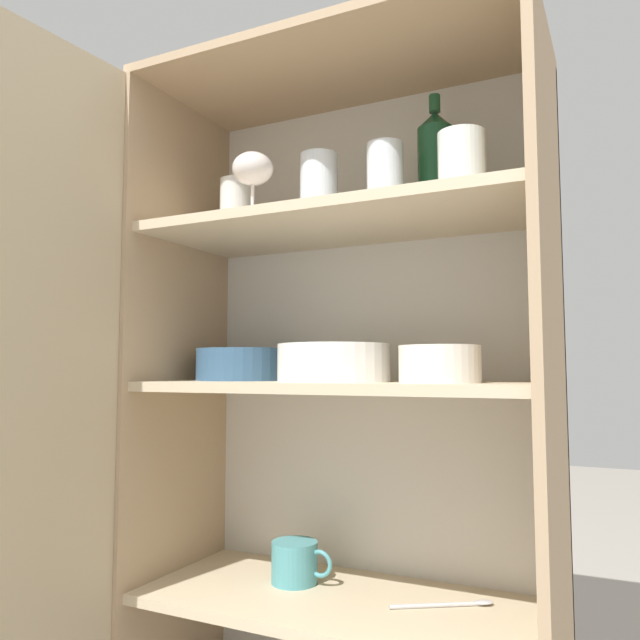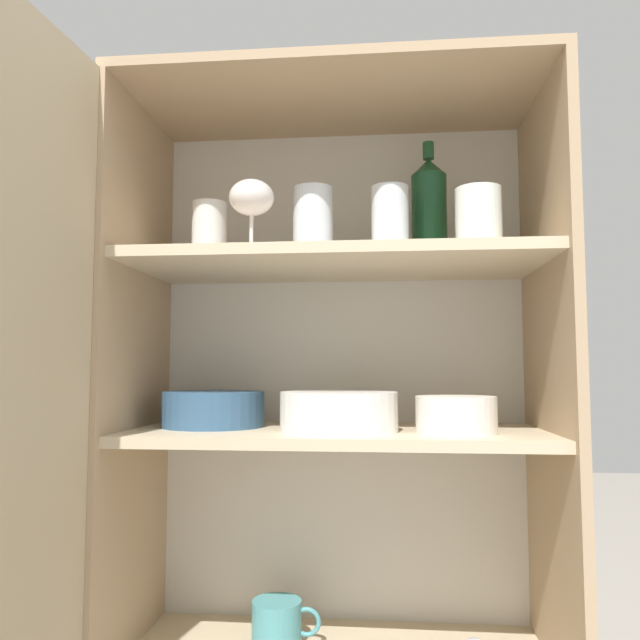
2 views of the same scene
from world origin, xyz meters
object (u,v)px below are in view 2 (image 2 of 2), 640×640
at_px(wine_bottle, 429,210).
at_px(serving_bowl_small, 456,413).
at_px(mixing_bowl_large, 213,408).
at_px(plate_stack_white, 339,412).
at_px(coffee_mug_primary, 278,623).

xyz_separation_m(wine_bottle, serving_bowl_small, (0.03, -0.11, -0.40)).
xyz_separation_m(mixing_bowl_large, serving_bowl_small, (0.46, -0.08, -0.00)).
relative_size(plate_stack_white, mixing_bowl_large, 1.07).
relative_size(serving_bowl_small, coffee_mug_primary, 1.07).
height_order(wine_bottle, mixing_bowl_large, wine_bottle).
xyz_separation_m(wine_bottle, coffee_mug_primary, (-0.30, -0.03, -0.80)).
distance_m(mixing_bowl_large, coffee_mug_primary, 0.43).
relative_size(wine_bottle, plate_stack_white, 1.15).
height_order(mixing_bowl_large, coffee_mug_primary, mixing_bowl_large).
bearing_deg(coffee_mug_primary, wine_bottle, 4.91).
distance_m(plate_stack_white, coffee_mug_primary, 0.43).
height_order(plate_stack_white, mixing_bowl_large, plate_stack_white).
relative_size(plate_stack_white, coffee_mug_primary, 1.61).
distance_m(mixing_bowl_large, serving_bowl_small, 0.47).
bearing_deg(coffee_mug_primary, serving_bowl_small, -14.89).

